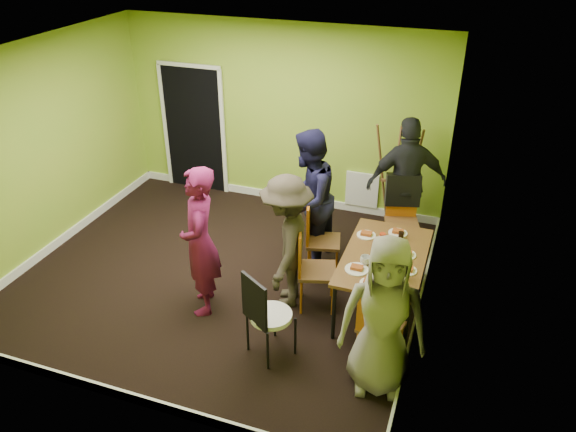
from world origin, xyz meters
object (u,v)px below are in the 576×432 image
Objects in this scene: person_standing at (200,242)px; chair_left_near at (310,264)px; chair_left_far at (317,234)px; chair_bentwood at (265,312)px; person_left_far at (308,199)px; dining_table at (384,259)px; chair_back_end at (403,199)px; person_left_near at (287,242)px; thermos at (382,245)px; orange_bottle at (377,241)px; blue_bottle at (403,270)px; chair_front_end at (378,324)px; easel at (396,180)px; person_front_end at (383,317)px; person_back_end at (407,183)px.

chair_left_near is at bearing 85.98° from person_standing.
chair_bentwood is at bearing -15.56° from chair_left_far.
chair_left_far is at bearing 45.76° from person_left_far.
dining_table is 1.40m from chair_back_end.
chair_left_near is at bearing 23.54° from person_left_far.
dining_table is 0.82× the size of person_left_far.
person_left_near is (-1.10, -0.22, 0.13)m from dining_table.
person_standing is (-1.92, -0.67, 0.03)m from thermos.
person_standing is at bearing -175.84° from chair_bentwood.
chair_bentwood is at bearing -121.67° from orange_bottle.
blue_bottle is at bearing -56.18° from dining_table.
chair_left_near is (-0.82, -0.20, -0.11)m from dining_table.
chair_back_end is 13.92× the size of orange_bottle.
chair_front_end is at bearing 23.15° from chair_left_far.
chair_bentwood is 1.00m from person_left_near.
easel reaches higher than thermos.
orange_bottle is at bearing 103.20° from person_left_near.
person_standing is at bearing -155.18° from orange_bottle.
chair_back_end is 1.20m from orange_bottle.
person_standing reaches higher than thermos.
person_front_end is (0.08, -0.25, 0.30)m from chair_front_end.
chair_bentwood is 1.55m from thermos.
thermos is (0.94, 1.20, 0.30)m from chair_bentwood.
thermos is at bearing -63.16° from orange_bottle.
chair_bentwood is 1.63m from orange_bottle.
dining_table is 0.85m from chair_left_near.
person_left_near reaches higher than thermos.
person_front_end is at bearing -93.41° from blue_bottle.
chair_left_near is at bearing 170.58° from blue_bottle.
chair_left_far is at bearing 173.06° from chair_left_near.
person_left_near is at bearing -168.79° from dining_table.
chair_front_end is 0.59× the size of person_left_near.
thermos is (-0.05, 0.02, 0.17)m from dining_table.
easel is 0.97× the size of person_front_end.
person_left_far is (-1.39, 1.08, 0.06)m from blue_bottle.
chair_front_end is 0.52× the size of person_left_far.
chair_left_near is at bearing -106.18° from easel.
chair_left_far is 1.04× the size of chair_front_end.
easel is 20.59× the size of orange_bottle.
chair_front_end is 2.56m from person_back_end.
thermos is at bearing 92.60° from person_left_near.
person_left_far reaches higher than chair_left_far.
person_back_end reaches higher than person_front_end.
thermos is (0.77, 0.23, 0.28)m from chair_left_near.
easel is 2.28m from person_left_near.
dining_table is 1.22m from person_front_end.
person_front_end is (1.20, -0.02, 0.28)m from chair_bentwood.
chair_left_near is 2.19m from easel.
person_standing reaches higher than chair_front_end.
chair_front_end is (0.13, -0.95, -0.15)m from dining_table.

